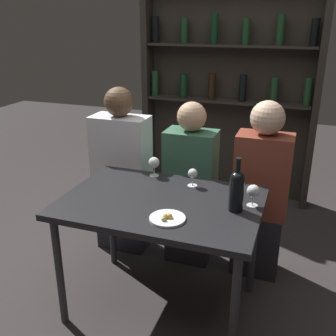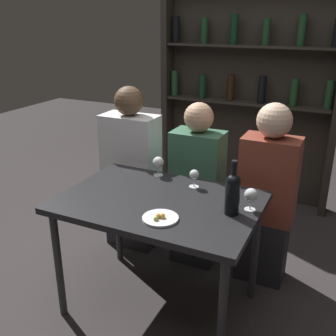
{
  "view_description": "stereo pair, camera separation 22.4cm",
  "coord_description": "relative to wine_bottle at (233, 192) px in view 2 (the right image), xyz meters",
  "views": [
    {
      "loc": [
        0.7,
        -1.86,
        1.69
      ],
      "look_at": [
        0.0,
        0.11,
        0.88
      ],
      "focal_mm": 42.0,
      "sensor_mm": 36.0,
      "label": 1
    },
    {
      "loc": [
        0.9,
        -1.77,
        1.69
      ],
      "look_at": [
        0.0,
        0.11,
        0.88
      ],
      "focal_mm": 42.0,
      "sensor_mm": 36.0,
      "label": 2
    }
  ],
  "objects": [
    {
      "name": "ground_plane",
      "position": [
        -0.41,
        -0.01,
        -0.85
      ],
      "size": [
        10.0,
        10.0,
        0.0
      ],
      "primitive_type": "plane",
      "color": "#332D2D"
    },
    {
      "name": "dining_table",
      "position": [
        -0.41,
        -0.01,
        -0.2
      ],
      "size": [
        1.11,
        0.76,
        0.73
      ],
      "color": "black",
      "rests_on": "ground_plane"
    },
    {
      "name": "wine_rack_wall",
      "position": [
        -0.41,
        1.79,
        0.3
      ],
      "size": [
        1.64,
        0.21,
        2.21
      ],
      "color": "#28231E",
      "rests_on": "ground_plane"
    },
    {
      "name": "wine_bottle",
      "position": [
        0.0,
        0.0,
        0.0
      ],
      "size": [
        0.08,
        0.08,
        0.29
      ],
      "color": "black",
      "rests_on": "dining_table"
    },
    {
      "name": "wine_glass_0",
      "position": [
        -0.58,
        0.3,
        -0.04
      ],
      "size": [
        0.07,
        0.07,
        0.13
      ],
      "color": "silver",
      "rests_on": "dining_table"
    },
    {
      "name": "wine_glass_1",
      "position": [
        -0.3,
        0.23,
        -0.05
      ],
      "size": [
        0.06,
        0.06,
        0.11
      ],
      "color": "silver",
      "rests_on": "dining_table"
    },
    {
      "name": "wine_glass_2",
      "position": [
        0.08,
        0.08,
        -0.04
      ],
      "size": [
        0.07,
        0.07,
        0.12
      ],
      "color": "silver",
      "rests_on": "dining_table"
    },
    {
      "name": "food_plate_0",
      "position": [
        -0.3,
        -0.22,
        -0.11
      ],
      "size": [
        0.19,
        0.19,
        0.04
      ],
      "color": "white",
      "rests_on": "dining_table"
    },
    {
      "name": "seated_person_left",
      "position": [
        -0.93,
        0.55,
        -0.27
      ],
      "size": [
        0.41,
        0.22,
        1.24
      ],
      "color": "#26262B",
      "rests_on": "ground_plane"
    },
    {
      "name": "seated_person_center",
      "position": [
        -0.41,
        0.55,
        -0.3
      ],
      "size": [
        0.35,
        0.22,
        1.17
      ],
      "color": "#26262B",
      "rests_on": "ground_plane"
    },
    {
      "name": "seated_person_right",
      "position": [
        0.08,
        0.55,
        -0.27
      ],
      "size": [
        0.35,
        0.22,
        1.22
      ],
      "color": "#26262B",
      "rests_on": "ground_plane"
    }
  ]
}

